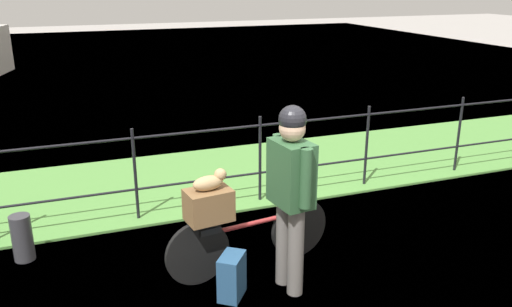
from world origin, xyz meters
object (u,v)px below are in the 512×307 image
Objects in this scene: terrier_dog at (211,181)px; mooring_bollard at (22,238)px; backpack_on_paving at (232,276)px; wooden_crate at (209,205)px; cyclist_person at (291,184)px; bicycle_main at (249,238)px.

mooring_bollard is at bearing 148.65° from terrier_dog.
wooden_crate is at bearing 54.20° from backpack_on_paving.
wooden_crate is 0.24× the size of cyclist_person.
cyclist_person is (0.60, -0.37, 0.03)m from terrier_dog.
bicycle_main reaches higher than mooring_bollard.
mooring_bollard is (-1.72, 1.34, 0.04)m from backpack_on_paving.
bicycle_main is at bearing 7.52° from wooden_crate.
terrier_dog reaches higher than bicycle_main.
terrier_dog reaches higher than mooring_bollard.
bicycle_main is 0.83m from cyclist_person.
backpack_on_paving is at bearing 175.24° from cyclist_person.
bicycle_main is 5.21× the size of terrier_dog.
mooring_bollard is (-1.62, 1.01, -0.52)m from wooden_crate.
bicycle_main is 4.20× the size of wooden_crate.
backpack_on_paving is at bearing -37.77° from mooring_bollard.
wooden_crate is (-0.39, -0.05, 0.43)m from bicycle_main.
wooden_crate is 1.00× the size of backpack_on_paving.
cyclist_person reaches higher than wooden_crate.
cyclist_person is at bearing -32.05° from terrier_dog.
cyclist_person is (0.62, -0.37, 0.25)m from wooden_crate.
bicycle_main is 4.20× the size of backpack_on_paving.
mooring_bollard is at bearing 154.65° from bicycle_main.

